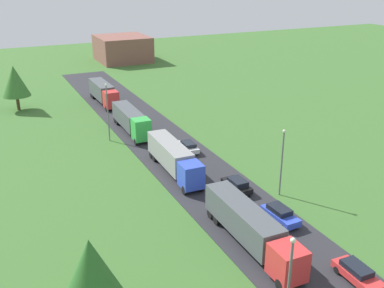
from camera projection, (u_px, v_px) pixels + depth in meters
The scene contains 16 objects.
road at pixel (225, 199), 49.88m from camera, with size 10.00×140.00×0.06m, color #2B2B30.
lane_marking_centre at pixel (250, 220), 45.58m from camera, with size 0.16×118.05×0.01m.
truck_lead at pixel (251, 227), 40.77m from camera, with size 2.63×13.72×3.46m.
truck_second at pixel (174, 157), 55.50m from camera, with size 2.81×12.85×3.55m.
truck_third at pixel (131, 120), 69.22m from camera, with size 2.66×12.40×3.60m.
truck_fourth at pixel (103, 92), 83.95m from camera, with size 2.64×11.81×3.68m.
car_lead at pixel (357, 273), 36.54m from camera, with size 1.87×4.50×1.42m.
car_second at pixel (280, 214), 45.19m from camera, with size 1.98×4.48×1.54m.
car_third at pixel (237, 185), 51.23m from camera, with size 1.90×4.17×1.55m.
car_fourth at pixel (188, 146), 62.34m from camera, with size 1.92×4.32×1.42m.
lamppost_lead at pixel (288, 288), 28.95m from camera, with size 0.36×0.36×8.53m.
lamppost_second at pixel (282, 159), 49.26m from camera, with size 0.36×0.36×7.80m.
lamppost_third at pixel (108, 110), 64.89m from camera, with size 0.36×0.36×8.62m.
tree_birch at pixel (91, 273), 28.13m from camera, with size 4.34×4.34×8.62m.
tree_maple at pixel (15, 81), 79.03m from camera, with size 4.89×4.89×7.96m.
distant_building at pixel (123, 49), 121.84m from camera, with size 13.07×13.96×6.59m, color brown.
Camera 1 is at (-22.29, -13.80, 24.00)m, focal length 42.20 mm.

